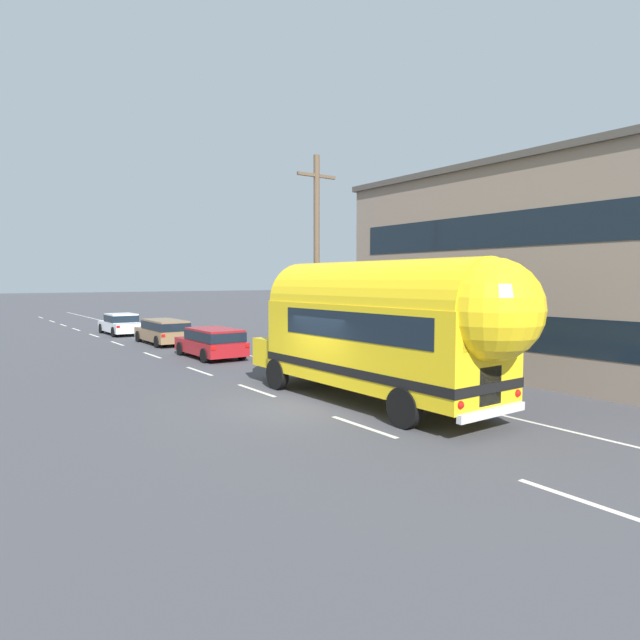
% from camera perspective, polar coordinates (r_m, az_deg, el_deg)
% --- Properties ---
extents(ground_plane, '(300.00, 300.00, 0.00)m').
position_cam_1_polar(ground_plane, '(15.76, -2.01, -8.92)').
color(ground_plane, '#424247').
extents(lane_markings, '(3.85, 80.00, 0.01)m').
position_cam_1_polar(lane_markings, '(28.35, -12.26, -3.12)').
color(lane_markings, silver).
rests_on(lane_markings, ground).
extents(roadside_building, '(12.74, 15.70, 7.84)m').
position_cam_1_polar(roadside_building, '(25.40, 26.30, 4.56)').
color(roadside_building, gray).
rests_on(roadside_building, ground).
extents(utility_pole, '(1.80, 0.24, 8.50)m').
position_cam_1_polar(utility_pole, '(21.99, -0.35, 6.42)').
color(utility_pole, brown).
rests_on(utility_pole, ground).
extents(painted_bus, '(2.67, 10.35, 4.12)m').
position_cam_1_polar(painted_bus, '(15.40, 6.78, -0.56)').
color(painted_bus, yellow).
rests_on(painted_bus, ground).
extents(car_lead, '(2.01, 4.31, 1.37)m').
position_cam_1_polar(car_lead, '(25.45, -11.17, -2.15)').
color(car_lead, '#A5191E').
rests_on(car_lead, ground).
extents(car_second, '(1.94, 4.79, 1.37)m').
position_cam_1_polar(car_second, '(31.54, -15.99, -1.00)').
color(car_second, olive).
rests_on(car_second, ground).
extents(car_third, '(1.93, 4.51, 1.37)m').
position_cam_1_polar(car_third, '(38.03, -20.05, -0.32)').
color(car_third, white).
rests_on(car_third, ground).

